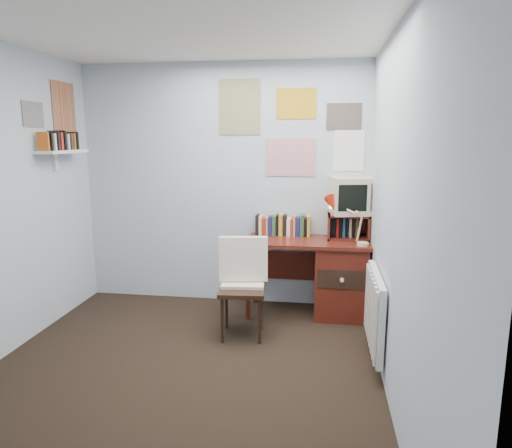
# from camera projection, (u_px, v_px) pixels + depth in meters

# --- Properties ---
(ground) EXTENTS (3.50, 3.50, 0.00)m
(ground) POSITION_uv_depth(u_px,v_px,m) (175.00, 383.00, 3.32)
(ground) COLOR black
(ground) RESTS_ON ground
(back_wall) EXTENTS (3.00, 0.02, 2.50)m
(back_wall) POSITION_uv_depth(u_px,v_px,m) (223.00, 186.00, 4.78)
(back_wall) COLOR #AEBAC7
(back_wall) RESTS_ON ground
(right_wall) EXTENTS (0.02, 3.50, 2.50)m
(right_wall) POSITION_uv_depth(u_px,v_px,m) (398.00, 219.00, 2.87)
(right_wall) COLOR #AEBAC7
(right_wall) RESTS_ON ground
(ceiling) EXTENTS (3.00, 3.50, 0.02)m
(ceiling) POSITION_uv_depth(u_px,v_px,m) (161.00, 16.00, 2.84)
(ceiling) COLOR white
(ceiling) RESTS_ON back_wall
(desk) EXTENTS (1.20, 0.55, 0.76)m
(desk) POSITION_uv_depth(u_px,v_px,m) (335.00, 275.00, 4.51)
(desk) COLOR maroon
(desk) RESTS_ON ground
(desk_chair) EXTENTS (0.47, 0.45, 0.85)m
(desk_chair) POSITION_uv_depth(u_px,v_px,m) (242.00, 290.00, 4.02)
(desk_chair) COLOR black
(desk_chair) RESTS_ON ground
(desk_lamp) EXTENTS (0.34, 0.32, 0.40)m
(desk_lamp) POSITION_uv_depth(u_px,v_px,m) (364.00, 225.00, 4.21)
(desk_lamp) COLOR #AB1A0B
(desk_lamp) RESTS_ON desk
(tv_riser) EXTENTS (0.40, 0.30, 0.25)m
(tv_riser) POSITION_uv_depth(u_px,v_px,m) (348.00, 226.00, 4.51)
(tv_riser) COLOR maroon
(tv_riser) RESTS_ON desk
(crt_tv) EXTENTS (0.48, 0.46, 0.39)m
(crt_tv) POSITION_uv_depth(u_px,v_px,m) (352.00, 194.00, 4.47)
(crt_tv) COLOR beige
(crt_tv) RESTS_ON tv_riser
(book_row) EXTENTS (0.60, 0.14, 0.22)m
(book_row) POSITION_uv_depth(u_px,v_px,m) (285.00, 225.00, 4.67)
(book_row) COLOR maroon
(book_row) RESTS_ON desk
(radiator) EXTENTS (0.09, 0.80, 0.60)m
(radiator) POSITION_uv_depth(u_px,v_px,m) (375.00, 311.00, 3.57)
(radiator) COLOR white
(radiator) RESTS_ON right_wall
(wall_shelf) EXTENTS (0.20, 0.62, 0.24)m
(wall_shelf) POSITION_uv_depth(u_px,v_px,m) (62.00, 152.00, 4.27)
(wall_shelf) COLOR white
(wall_shelf) RESTS_ON left_wall
(posters_back) EXTENTS (1.20, 0.01, 0.90)m
(posters_back) POSITION_uv_depth(u_px,v_px,m) (291.00, 127.00, 4.56)
(posters_back) COLOR white
(posters_back) RESTS_ON back_wall
(posters_left) EXTENTS (0.01, 0.70, 0.60)m
(posters_left) POSITION_uv_depth(u_px,v_px,m) (49.00, 110.00, 4.21)
(posters_left) COLOR white
(posters_left) RESTS_ON left_wall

